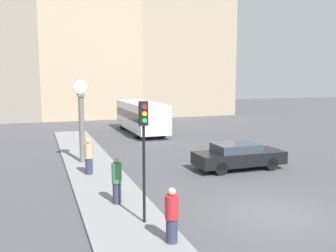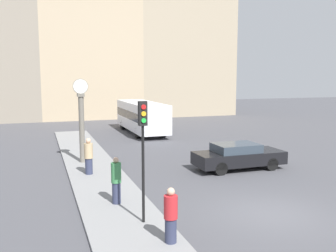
# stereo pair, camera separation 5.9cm
# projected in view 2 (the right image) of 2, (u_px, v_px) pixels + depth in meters

# --- Properties ---
(ground_plane) EXTENTS (120.00, 120.00, 0.00)m
(ground_plane) POSITION_uv_depth(u_px,v_px,m) (271.00, 214.00, 13.03)
(ground_plane) COLOR #47474C
(sidewalk_corner) EXTENTS (2.63, 24.12, 0.11)m
(sidewalk_corner) POSITION_uv_depth(u_px,v_px,m) (89.00, 162.00, 20.82)
(sidewalk_corner) COLOR gray
(sidewalk_corner) RESTS_ON ground_plane
(building_row) EXTENTS (31.50, 5.00, 17.73)m
(building_row) POSITION_uv_depth(u_px,v_px,m) (102.00, 49.00, 42.81)
(building_row) COLOR gray
(building_row) RESTS_ON ground_plane
(sedan_car) EXTENTS (4.67, 1.81, 1.35)m
(sedan_car) POSITION_uv_depth(u_px,v_px,m) (238.00, 156.00, 19.27)
(sedan_car) COLOR black
(sedan_car) RESTS_ON ground_plane
(bus_distant) EXTENTS (2.43, 8.65, 2.61)m
(bus_distant) POSITION_uv_depth(u_px,v_px,m) (142.00, 115.00, 31.67)
(bus_distant) COLOR silver
(bus_distant) RESTS_ON ground_plane
(traffic_light_near) EXTENTS (0.26, 0.24, 3.89)m
(traffic_light_near) POSITION_uv_depth(u_px,v_px,m) (143.00, 137.00, 11.67)
(traffic_light_near) COLOR black
(traffic_light_near) RESTS_ON sidewalk_corner
(street_clock) EXTENTS (0.81, 0.37, 4.54)m
(street_clock) POSITION_uv_depth(u_px,v_px,m) (82.00, 121.00, 20.21)
(street_clock) COLOR #666056
(street_clock) RESTS_ON sidewalk_corner
(pedestrian_green_hoodie) EXTENTS (0.37, 0.37, 1.74)m
(pedestrian_green_hoodie) POSITION_uv_depth(u_px,v_px,m) (116.00, 181.00, 13.70)
(pedestrian_green_hoodie) COLOR #2D334C
(pedestrian_green_hoodie) RESTS_ON sidewalk_corner
(pedestrian_red_top) EXTENTS (0.39, 0.39, 1.59)m
(pedestrian_red_top) POSITION_uv_depth(u_px,v_px,m) (171.00, 216.00, 10.45)
(pedestrian_red_top) COLOR #2D334C
(pedestrian_red_top) RESTS_ON sidewalk_corner
(pedestrian_tan_coat) EXTENTS (0.41, 0.41, 1.75)m
(pedestrian_tan_coat) POSITION_uv_depth(u_px,v_px,m) (89.00, 156.00, 17.86)
(pedestrian_tan_coat) COLOR #2D334C
(pedestrian_tan_coat) RESTS_ON sidewalk_corner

